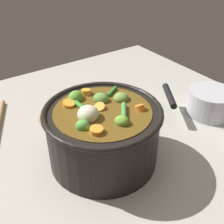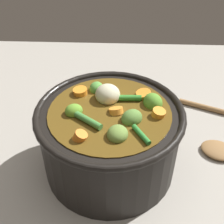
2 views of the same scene
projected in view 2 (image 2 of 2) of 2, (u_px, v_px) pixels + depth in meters
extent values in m
plane|color=#9E998E|center=(110.00, 164.00, 0.58)|extent=(1.10, 1.10, 0.00)
cylinder|color=black|center=(110.00, 140.00, 0.54)|extent=(0.25, 0.25, 0.13)
torus|color=black|center=(110.00, 112.00, 0.50)|extent=(0.26, 0.26, 0.01)
cylinder|color=brown|center=(110.00, 138.00, 0.54)|extent=(0.21, 0.21, 0.13)
ellipsoid|color=#53983F|center=(96.00, 89.00, 0.55)|extent=(0.04, 0.04, 0.03)
ellipsoid|color=#639B2E|center=(74.00, 111.00, 0.49)|extent=(0.04, 0.04, 0.02)
ellipsoid|color=#5B873A|center=(132.00, 118.00, 0.48)|extent=(0.05, 0.05, 0.03)
ellipsoid|color=olive|center=(118.00, 134.00, 0.45)|extent=(0.04, 0.04, 0.02)
ellipsoid|color=#58942E|center=(153.00, 103.00, 0.51)|extent=(0.05, 0.05, 0.03)
cylinder|color=orange|center=(158.00, 114.00, 0.49)|extent=(0.03, 0.03, 0.02)
cylinder|color=orange|center=(80.00, 137.00, 0.44)|extent=(0.02, 0.03, 0.02)
cylinder|color=orange|center=(80.00, 92.00, 0.54)|extent=(0.03, 0.03, 0.02)
cylinder|color=orange|center=(144.00, 95.00, 0.53)|extent=(0.04, 0.04, 0.02)
cylinder|color=orange|center=(116.00, 111.00, 0.50)|extent=(0.03, 0.03, 0.02)
ellipsoid|color=beige|center=(108.00, 94.00, 0.52)|extent=(0.06, 0.06, 0.04)
cylinder|color=#32842A|center=(130.00, 98.00, 0.52)|extent=(0.01, 0.04, 0.01)
cylinder|color=#43863B|center=(88.00, 120.00, 0.47)|extent=(0.04, 0.05, 0.01)
cylinder|color=#2E8131|center=(141.00, 134.00, 0.45)|extent=(0.04, 0.03, 0.01)
ellipsoid|color=olive|center=(218.00, 150.00, 0.60)|extent=(0.08, 0.09, 0.01)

